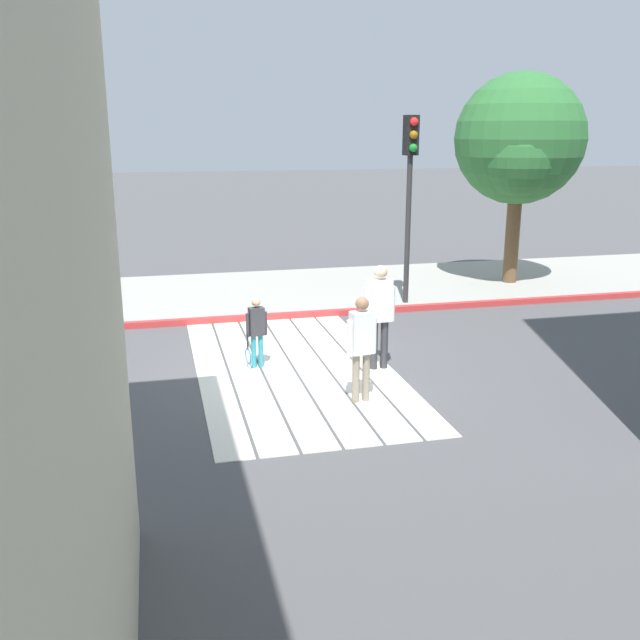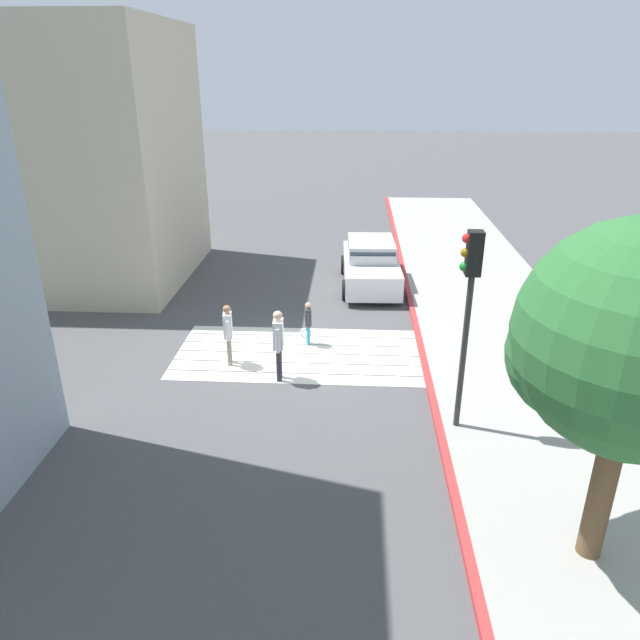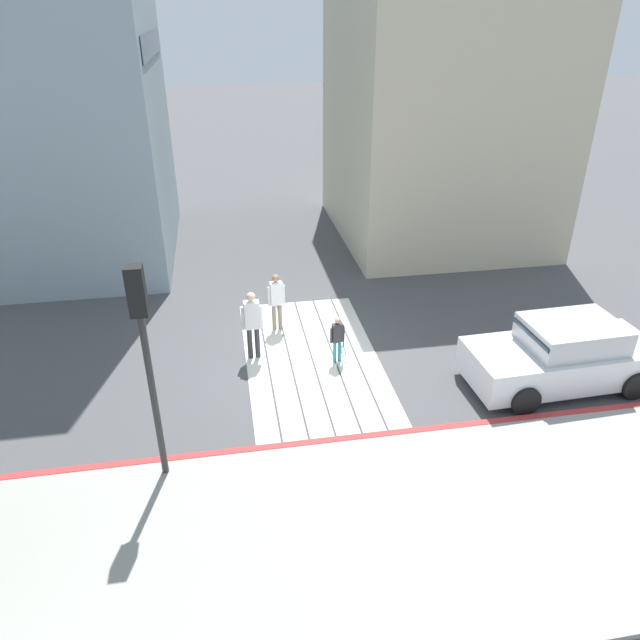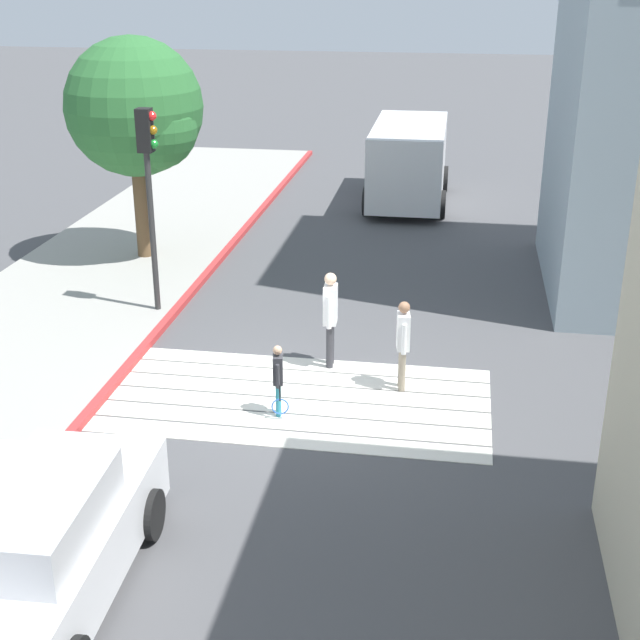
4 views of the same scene
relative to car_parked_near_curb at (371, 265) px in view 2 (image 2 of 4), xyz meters
The scene contains 11 objects.
ground_plane 5.86m from the car_parked_near_curb, 69.88° to the left, with size 120.00×120.00×0.00m, color #4C4C4F.
crosswalk_stripes 5.86m from the car_parked_near_curb, 69.88° to the left, with size 6.40×3.25×0.01m.
sidewalk_west 6.57m from the car_parked_near_curb, 123.42° to the left, with size 4.80×40.00×0.12m, color #9E9B93.
curb_painted 5.64m from the car_parked_near_curb, 102.91° to the left, with size 0.16×40.00×0.13m, color #BC3333.
building_far_south 11.07m from the car_parked_near_curb, ahead, with size 8.00×7.04×8.38m.
car_parked_near_curb is the anchor object (origin of this frame).
traffic_light_corner 9.23m from the car_parked_near_curb, 100.19° to the left, with size 0.39×0.28×4.24m.
street_tree 12.84m from the car_parked_near_curb, 103.78° to the left, with size 3.20×3.20×5.32m.
pedestrian_adult_lead 7.25m from the car_parked_near_curb, 71.28° to the left, with size 0.24×0.52×1.79m.
pedestrian_adult_trailing 7.16m from the car_parked_near_curb, 59.05° to the left, with size 0.25×0.47×1.61m.
pedestrian_child_with_racket 5.18m from the car_parked_near_curb, 69.83° to the left, with size 0.30×0.39×1.23m.
Camera 2 is at (-1.38, 13.87, 6.95)m, focal length 33.06 mm.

